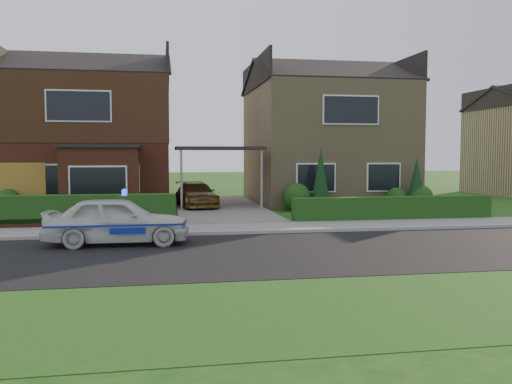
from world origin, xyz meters
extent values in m
plane|color=#134412|center=(0.00, 0.00, 0.00)|extent=(120.00, 120.00, 0.00)
cube|color=black|center=(0.00, 0.00, 0.00)|extent=(60.00, 6.00, 0.02)
cube|color=#9E9993|center=(0.00, 3.05, 0.06)|extent=(60.00, 0.16, 0.12)
cube|color=slate|center=(0.00, 4.10, 0.05)|extent=(60.00, 2.00, 0.10)
cube|color=#134412|center=(0.00, -5.00, 0.00)|extent=(60.00, 4.00, 0.01)
cube|color=#666059|center=(0.00, 11.00, 0.06)|extent=(3.80, 12.00, 0.12)
cube|color=brown|center=(-5.80, 14.00, 2.90)|extent=(7.20, 8.00, 5.80)
cube|color=white|center=(-7.38, 9.98, 1.40)|extent=(1.80, 0.08, 1.30)
cube|color=white|center=(-4.22, 9.98, 1.40)|extent=(1.60, 0.08, 1.30)
cube|color=white|center=(-5.80, 9.98, 4.40)|extent=(2.60, 0.08, 1.30)
cube|color=black|center=(-5.80, 14.00, 4.35)|extent=(7.26, 8.06, 2.90)
cube|color=brown|center=(-4.94, 9.30, 1.35)|extent=(3.00, 1.40, 2.70)
cube|color=black|center=(-4.94, 9.30, 2.77)|extent=(3.20, 1.60, 0.14)
cube|color=#9B855F|center=(5.80, 14.00, 2.90)|extent=(7.20, 8.00, 5.80)
cube|color=white|center=(4.22, 9.98, 1.40)|extent=(1.80, 0.08, 1.30)
cube|color=white|center=(7.38, 9.98, 1.40)|extent=(1.60, 0.08, 1.30)
cube|color=white|center=(5.80, 9.98, 4.40)|extent=(2.60, 0.08, 1.30)
cube|color=black|center=(0.00, 11.00, 2.70)|extent=(3.80, 3.00, 0.14)
cylinder|color=gray|center=(-1.70, 9.60, 1.35)|extent=(0.10, 0.10, 2.70)
cylinder|color=gray|center=(1.70, 9.60, 1.35)|extent=(0.10, 0.10, 2.70)
cube|color=#945920|center=(-8.25, 9.96, 1.05)|extent=(2.20, 0.10, 2.10)
cube|color=brown|center=(-5.80, 5.30, 0.18)|extent=(7.70, 0.25, 0.36)
cube|color=#133A12|center=(-5.80, 5.45, 0.00)|extent=(7.50, 0.55, 0.90)
cube|color=#133A12|center=(5.80, 5.35, 0.00)|extent=(7.50, 0.55, 0.80)
sphere|color=#133A12|center=(-8.50, 9.50, 0.54)|extent=(1.08, 1.08, 1.08)
sphere|color=#133A12|center=(-4.00, 9.30, 0.66)|extent=(1.32, 1.32, 1.32)
sphere|color=#133A12|center=(-2.40, 9.60, 0.42)|extent=(0.84, 0.84, 0.84)
sphere|color=#133A12|center=(3.20, 9.40, 0.60)|extent=(1.20, 1.20, 1.20)
sphere|color=#133A12|center=(7.80, 9.50, 0.48)|extent=(0.96, 0.96, 0.96)
sphere|color=#133A12|center=(8.80, 9.20, 0.54)|extent=(1.08, 1.08, 1.08)
cone|color=black|center=(4.20, 9.20, 1.30)|extent=(0.90, 0.90, 2.60)
cone|color=black|center=(8.60, 9.20, 1.10)|extent=(0.90, 0.90, 2.20)
imported|color=silver|center=(-3.69, 1.80, 0.65)|extent=(1.63, 3.85, 1.30)
sphere|color=#193FF2|center=(-3.50, 1.80, 1.38)|extent=(0.17, 0.17, 0.17)
cube|color=navy|center=(-3.69, 1.03, 0.60)|extent=(3.51, 0.02, 0.05)
cube|color=navy|center=(-3.69, 2.57, 0.60)|extent=(3.51, 0.01, 0.05)
ellipsoid|color=black|center=(-4.76, 1.70, 0.92)|extent=(0.22, 0.17, 0.21)
sphere|color=white|center=(-4.75, 1.64, 0.91)|extent=(0.11, 0.11, 0.11)
sphere|color=black|center=(-4.74, 1.68, 1.06)|extent=(0.13, 0.13, 0.13)
cone|color=black|center=(-4.79, 1.69, 1.12)|extent=(0.04, 0.04, 0.05)
cone|color=black|center=(-4.70, 1.69, 1.12)|extent=(0.04, 0.04, 0.05)
imported|color=brown|center=(-1.00, 10.91, 0.65)|extent=(1.94, 3.84, 1.07)
imported|color=gray|center=(-6.54, 9.00, 0.41)|extent=(0.57, 0.55, 0.82)
imported|color=gray|center=(-2.50, 6.00, 0.41)|extent=(0.60, 0.60, 0.81)
camera|label=1|loc=(-2.51, -13.11, 2.45)|focal=38.00mm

